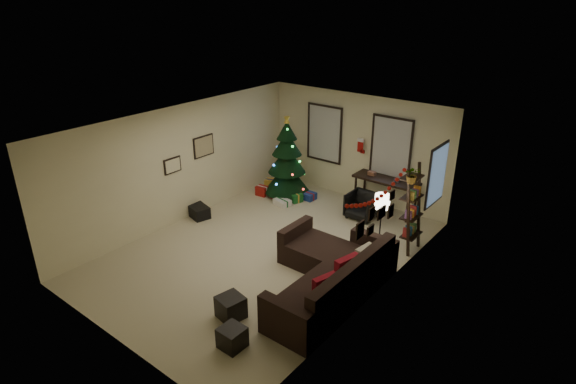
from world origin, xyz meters
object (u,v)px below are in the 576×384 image
object	(u,v)px
desk_chair	(362,206)
sofa	(330,276)
christmas_tree	(287,163)
desk	(386,183)
bookshelf	(413,211)

from	to	relation	value
desk_chair	sofa	bearing A→B (deg)	-70.28
christmas_tree	desk_chair	world-z (taller)	christmas_tree
sofa	desk_chair	world-z (taller)	sofa
christmas_tree	desk	bearing A→B (deg)	15.82
sofa	desk	distance (m)	3.69
christmas_tree	desk	xyz separation A→B (m)	(2.47, 0.70, -0.16)
christmas_tree	bookshelf	distance (m)	3.81
desk_chair	desk	bearing A→B (deg)	69.38
christmas_tree	desk_chair	bearing A→B (deg)	1.27
desk	sofa	bearing A→B (deg)	-77.36
desk	desk_chair	distance (m)	0.82
christmas_tree	bookshelf	world-z (taller)	christmas_tree
christmas_tree	sofa	bearing A→B (deg)	-41.34
sofa	desk_chair	bearing A→B (deg)	109.69
desk_chair	bookshelf	bearing A→B (deg)	-24.68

